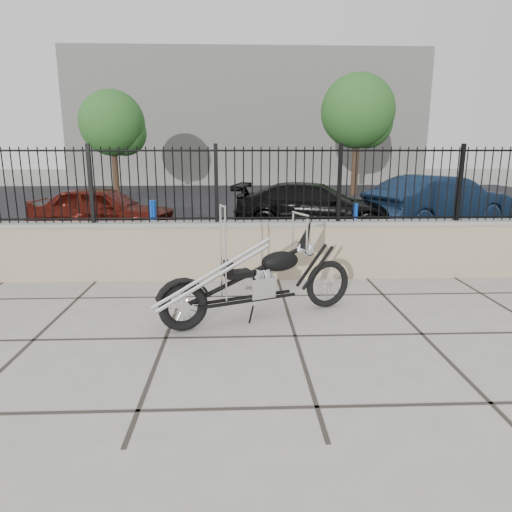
{
  "coord_description": "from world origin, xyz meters",
  "views": [
    {
      "loc": [
        -0.65,
        -4.93,
        2.13
      ],
      "look_at": [
        -0.42,
        0.88,
        0.76
      ],
      "focal_mm": 32.0,
      "sensor_mm": 36.0,
      "label": 1
    }
  ],
  "objects_px": {
    "chopper_motorcycle": "(257,262)",
    "car_red": "(103,210)",
    "car_black": "(315,207)",
    "car_blue": "(439,202)"
  },
  "relations": [
    {
      "from": "car_red",
      "to": "car_black",
      "type": "distance_m",
      "value": 5.47
    },
    {
      "from": "chopper_motorcycle",
      "to": "car_red",
      "type": "distance_m",
      "value": 7.07
    },
    {
      "from": "chopper_motorcycle",
      "to": "car_red",
      "type": "xyz_separation_m",
      "value": [
        -3.63,
        6.07,
        -0.14
      ]
    },
    {
      "from": "car_black",
      "to": "car_blue",
      "type": "distance_m",
      "value": 3.48
    },
    {
      "from": "car_blue",
      "to": "car_black",
      "type": "bearing_deg",
      "value": 69.2
    },
    {
      "from": "chopper_motorcycle",
      "to": "car_blue",
      "type": "xyz_separation_m",
      "value": [
        5.29,
        6.78,
        -0.04
      ]
    },
    {
      "from": "chopper_motorcycle",
      "to": "car_black",
      "type": "relative_size",
      "value": 0.58
    },
    {
      "from": "chopper_motorcycle",
      "to": "car_black",
      "type": "xyz_separation_m",
      "value": [
        1.82,
        6.54,
        -0.13
      ]
    },
    {
      "from": "car_red",
      "to": "car_black",
      "type": "bearing_deg",
      "value": -75.95
    },
    {
      "from": "car_red",
      "to": "car_blue",
      "type": "bearing_deg",
      "value": -76.32
    }
  ]
}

